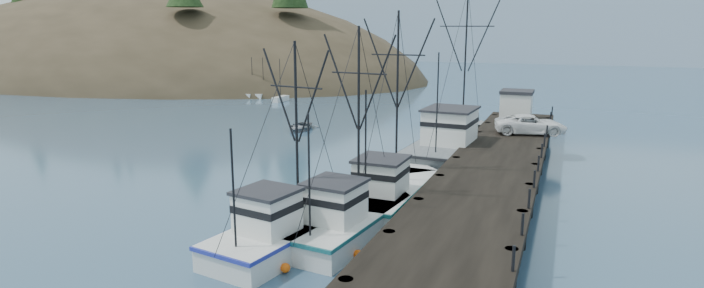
# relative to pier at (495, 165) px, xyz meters

# --- Properties ---
(ground) EXTENTS (400.00, 400.00, 0.00)m
(ground) POSITION_rel_pier_xyz_m (-14.00, -16.00, -1.69)
(ground) COLOR #2E4B67
(ground) RESTS_ON ground
(pier) EXTENTS (6.00, 44.00, 2.00)m
(pier) POSITION_rel_pier_xyz_m (0.00, 0.00, 0.00)
(pier) COLOR black
(pier) RESTS_ON ground
(headland) EXTENTS (134.80, 78.00, 51.00)m
(headland) POSITION_rel_pier_xyz_m (-88.95, 62.61, -6.24)
(headland) COLOR #382D1E
(headland) RESTS_ON ground
(distant_ridge) EXTENTS (360.00, 40.00, 26.00)m
(distant_ridge) POSITION_rel_pier_xyz_m (-4.00, 154.00, -1.69)
(distant_ridge) COLOR #9EB2C6
(distant_ridge) RESTS_ON ground
(distant_ridge_far) EXTENTS (180.00, 25.00, 18.00)m
(distant_ridge_far) POSITION_rel_pier_xyz_m (-54.00, 169.00, -1.69)
(distant_ridge_far) COLOR silver
(distant_ridge_far) RESTS_ON ground
(moored_sailboats) EXTENTS (23.62, 18.91, 6.35)m
(moored_sailboats) POSITION_rel_pier_xyz_m (-46.61, 38.82, -1.36)
(moored_sailboats) COLOR silver
(moored_sailboats) RESTS_ON ground
(trawler_near) EXTENTS (4.63, 11.04, 11.16)m
(trawler_near) POSITION_rel_pier_xyz_m (-5.99, -11.20, -0.87)
(trawler_near) COLOR silver
(trawler_near) RESTS_ON ground
(trawler_mid) EXTENTS (4.92, 10.51, 10.45)m
(trawler_mid) POSITION_rel_pier_xyz_m (-8.29, -13.84, -0.87)
(trawler_mid) COLOR silver
(trawler_mid) RESTS_ON ground
(trawler_far) EXTENTS (4.06, 11.85, 12.07)m
(trawler_far) POSITION_rel_pier_xyz_m (-5.56, -5.59, -0.87)
(trawler_far) COLOR silver
(trawler_far) RESTS_ON ground
(work_vessel) EXTENTS (5.99, 17.20, 14.14)m
(work_vessel) POSITION_rel_pier_xyz_m (-4.03, 7.64, -0.46)
(work_vessel) COLOR slate
(work_vessel) RESTS_ON ground
(pier_shed) EXTENTS (3.00, 3.20, 2.80)m
(pier_shed) POSITION_rel_pier_xyz_m (-0.37, 18.00, 1.73)
(pier_shed) COLOR silver
(pier_shed) RESTS_ON pier
(pickup_truck) EXTENTS (6.25, 3.91, 1.61)m
(pickup_truck) POSITION_rel_pier_xyz_m (1.50, 10.62, 1.11)
(pickup_truck) COLOR white
(pickup_truck) RESTS_ON pier
(motorboat) EXTENTS (4.13, 5.25, 0.98)m
(motorboat) POSITION_rel_pier_xyz_m (-22.12, 14.76, -1.69)
(motorboat) COLOR slate
(motorboat) RESTS_ON ground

